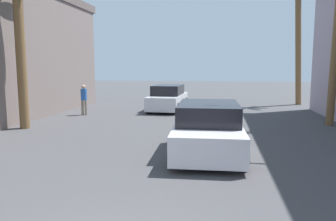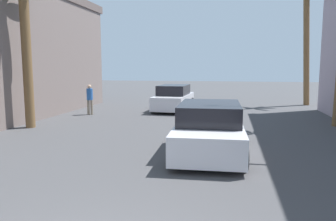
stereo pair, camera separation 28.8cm
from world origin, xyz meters
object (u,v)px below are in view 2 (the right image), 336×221
Objects in this scene: car_far at (174,98)px; palm_tree_far_right at (308,38)px; palm_tree_mid_left at (26,30)px; car_lead at (209,129)px; pedestrian_far_left at (90,97)px.

palm_tree_far_right is at bearing 25.99° from car_far.
car_lead is at bearing -18.53° from palm_tree_mid_left.
pedestrian_far_left reaches higher than car_far.
pedestrian_far_left is (0.97, 4.18, -3.27)m from palm_tree_mid_left.
car_far is 10.27m from palm_tree_far_right.
palm_tree_mid_left is (-13.83, -11.17, -0.33)m from palm_tree_far_right.
palm_tree_far_right is at bearing 67.58° from car_lead.
palm_tree_far_right is 4.71× the size of pedestrian_far_left.
car_lead is 15.51m from palm_tree_far_right.
car_far is 2.78× the size of pedestrian_far_left.
palm_tree_far_right is 1.19× the size of palm_tree_mid_left.
palm_tree_mid_left reaches higher than car_far.
palm_tree_mid_left is (-8.10, 2.72, 3.52)m from car_lead.
car_far is at bearing 33.19° from pedestrian_far_left.
palm_tree_mid_left is at bearing -127.03° from car_far.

